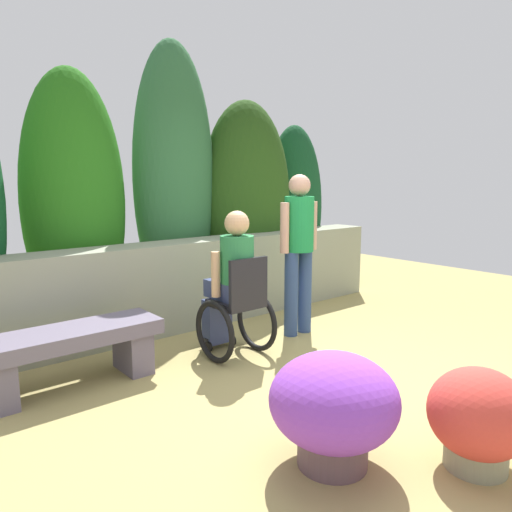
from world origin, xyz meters
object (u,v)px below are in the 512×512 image
object	(u,v)px
stone_bench	(70,349)
flower_pot_red_accent	(478,419)
flower_pot_purple_near	(334,406)
person_standing_companion	(299,243)
person_in_wheelchair	(234,289)

from	to	relation	value
stone_bench	flower_pot_red_accent	bearing A→B (deg)	-62.48
stone_bench	flower_pot_purple_near	xyz separation A→B (m)	(0.77, -1.99, 0.04)
person_standing_companion	flower_pot_purple_near	distance (m)	2.42
flower_pot_purple_near	person_in_wheelchair	bearing A→B (deg)	70.45
person_in_wheelchair	flower_pot_red_accent	xyz separation A→B (m)	(-0.02, -2.26, -0.33)
stone_bench	flower_pot_red_accent	xyz separation A→B (m)	(1.37, -2.52, -0.02)
person_in_wheelchair	flower_pot_purple_near	xyz separation A→B (m)	(-0.61, -1.73, -0.27)
flower_pot_purple_near	person_standing_companion	bearing A→B (deg)	50.06
person_in_wheelchair	person_standing_companion	world-z (taller)	person_standing_companion
flower_pot_purple_near	flower_pot_red_accent	distance (m)	0.80
stone_bench	person_standing_companion	distance (m)	2.38
person_in_wheelchair	flower_pot_red_accent	world-z (taller)	person_in_wheelchair
person_standing_companion	person_in_wheelchair	bearing A→B (deg)	-163.86
stone_bench	flower_pot_red_accent	size ratio (longest dim) A/B	2.42
flower_pot_red_accent	person_in_wheelchair	bearing A→B (deg)	89.53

